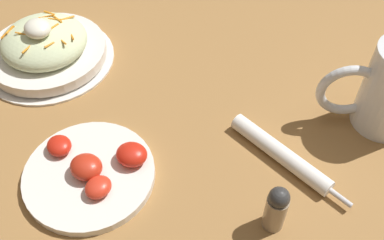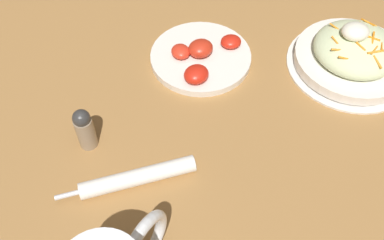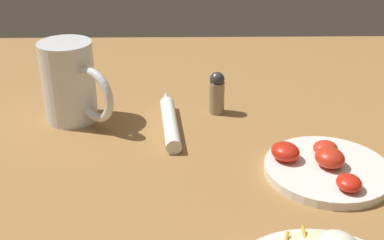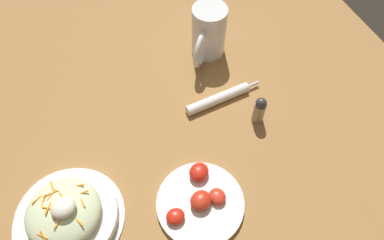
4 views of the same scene
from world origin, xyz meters
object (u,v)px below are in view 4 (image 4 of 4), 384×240
object	(u,v)px
tomato_plate	(200,201)
salt_shaker	(259,110)
napkin_roll	(219,98)
beer_mug	(208,35)
salad_plate	(66,215)

from	to	relation	value
tomato_plate	salt_shaker	world-z (taller)	salt_shaker
napkin_roll	salt_shaker	world-z (taller)	salt_shaker
beer_mug	tomato_plate	size ratio (longest dim) A/B	0.77
tomato_plate	salad_plate	bearing A→B (deg)	-14.03
napkin_roll	tomato_plate	bearing A→B (deg)	57.84
salad_plate	napkin_roll	size ratio (longest dim) A/B	1.10
beer_mug	napkin_roll	xyz separation A→B (m)	(0.04, 0.18, -0.05)
salad_plate	tomato_plate	world-z (taller)	salad_plate
beer_mug	salt_shaker	size ratio (longest dim) A/B	1.81
beer_mug	napkin_roll	distance (m)	0.19
salad_plate	salt_shaker	world-z (taller)	salad_plate
beer_mug	tomato_plate	bearing A→B (deg)	65.06
tomato_plate	beer_mug	bearing A→B (deg)	-114.94
salad_plate	napkin_roll	bearing A→B (deg)	-158.04
salt_shaker	tomato_plate	bearing A→B (deg)	34.74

